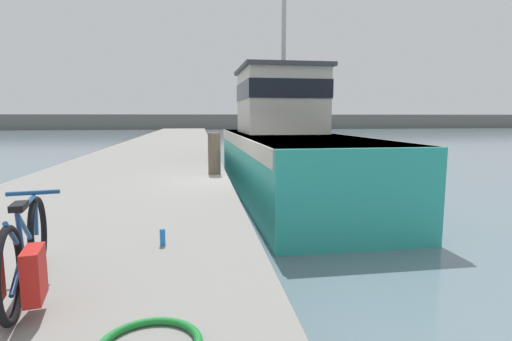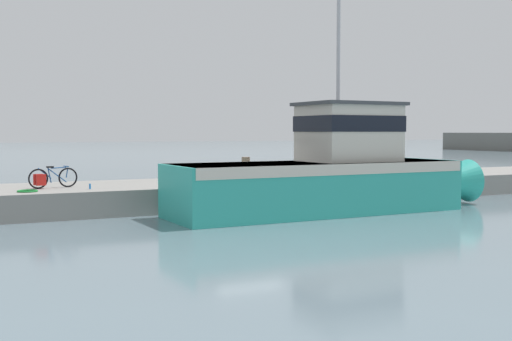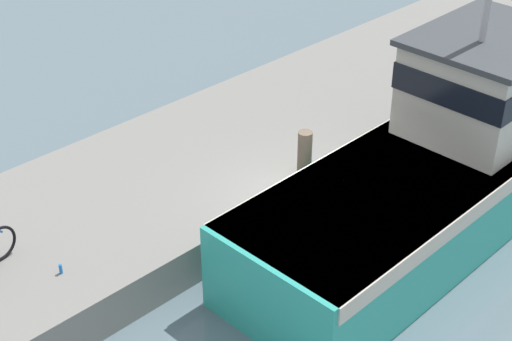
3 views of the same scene
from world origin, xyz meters
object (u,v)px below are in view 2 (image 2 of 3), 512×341
Objects in this scene: fishing_boat_main at (333,172)px; mooring_post at (246,171)px; water_bottle_on_curb at (90,186)px; bicycle_touring at (49,178)px.

mooring_post is at bearing -135.54° from fishing_boat_main.
mooring_post is 5.62m from water_bottle_on_curb.
mooring_post reaches higher than water_bottle_on_curb.
water_bottle_on_curb is (-3.08, -7.87, -0.44)m from fishing_boat_main.
fishing_boat_main is 66.57× the size of water_bottle_on_curb.
fishing_boat_main is 12.14× the size of mooring_post.
fishing_boat_main is 8.46m from water_bottle_on_curb.
bicycle_touring is 1.67× the size of mooring_post.
bicycle_touring is at bearing -114.98° from fishing_boat_main.
water_bottle_on_curb is at bearing -98.14° from mooring_post.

